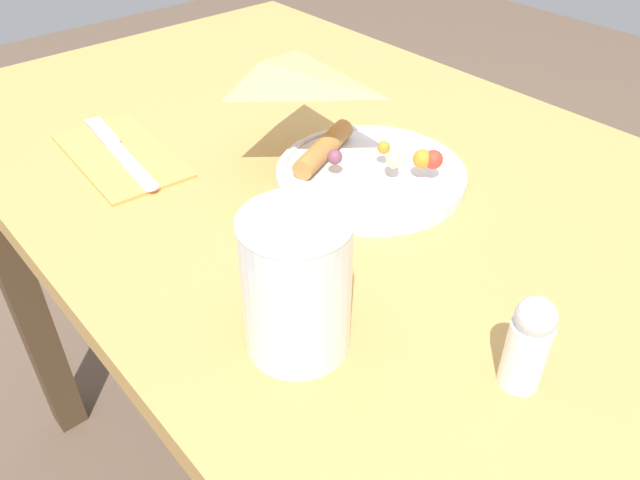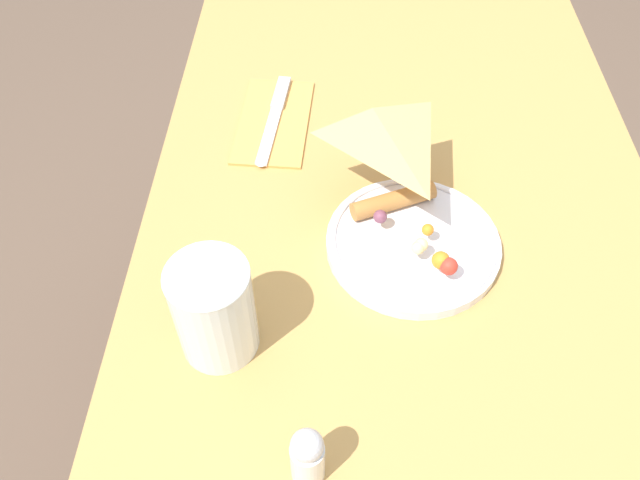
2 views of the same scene
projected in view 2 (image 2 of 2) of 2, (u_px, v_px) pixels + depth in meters
name	position (u px, v px, depth m)	size (l,w,h in m)	color
ground_plane	(369.00, 448.00, 1.40)	(6.00, 6.00, 0.00)	brown
dining_table	(396.00, 277.00, 0.90)	(1.17, 0.69, 0.76)	tan
plate_pizza	(414.00, 242.00, 0.77)	(0.22, 0.22, 0.05)	white
milk_glass	(215.00, 313.00, 0.65)	(0.09, 0.09, 0.12)	white
napkin_folded	(274.00, 121.00, 0.94)	(0.21, 0.11, 0.00)	#E59E4C
butter_knife	(275.00, 114.00, 0.94)	(0.21, 0.04, 0.01)	#B2B2B7
salt_shaker	(307.00, 457.00, 0.57)	(0.03, 0.03, 0.08)	white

